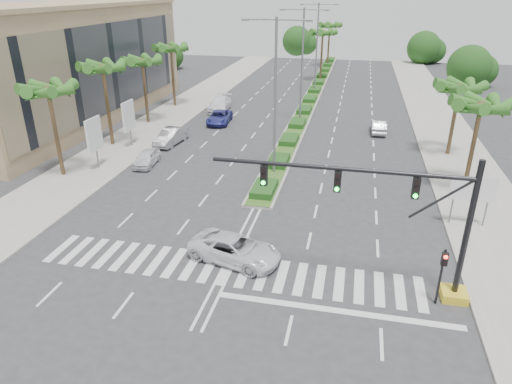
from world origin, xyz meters
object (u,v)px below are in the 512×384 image
at_px(car_parked_a, 147,158).
at_px(car_parked_d, 220,104).
at_px(car_parked_c, 219,117).
at_px(car_crossing, 235,249).
at_px(car_parked_b, 171,136).
at_px(car_right, 378,126).

bearing_deg(car_parked_a, car_parked_d, 83.18).
bearing_deg(car_parked_d, car_parked_c, -78.17).
distance_m(car_parked_c, car_crossing, 28.11).
distance_m(car_parked_b, car_right, 21.28).
relative_size(car_parked_b, car_parked_c, 0.93).
bearing_deg(car_parked_b, car_parked_d, 92.70).
height_order(car_parked_a, car_right, car_right).
bearing_deg(car_parked_d, car_right, -20.45).
distance_m(car_parked_a, car_parked_c, 14.10).
bearing_deg(car_parked_d, car_parked_b, -98.06).
xyz_separation_m(car_parked_d, car_right, (18.79, -5.39, -0.14)).
height_order(car_parked_a, car_crossing, car_crossing).
distance_m(car_parked_a, car_crossing, 16.94).
bearing_deg(car_parked_a, car_right, 30.96).
bearing_deg(car_parked_d, car_crossing, -76.38).
xyz_separation_m(car_parked_a, car_parked_d, (0.67, 19.43, 0.17)).
bearing_deg(car_crossing, car_right, -2.91).
relative_size(car_parked_d, car_right, 1.37).
relative_size(car_parked_a, car_right, 0.92).
height_order(car_parked_d, car_right, car_parked_d).
height_order(car_parked_a, car_parked_c, car_parked_c).
height_order(car_parked_b, car_right, car_parked_b).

